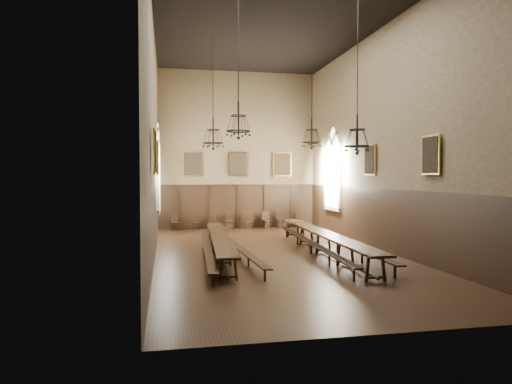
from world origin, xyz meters
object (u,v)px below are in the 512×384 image
object	(u,v)px
chair_1	(196,225)
bench_right_inner	(311,246)
table_right	(323,243)
chandelier_front_right	(357,136)
bench_left_outer	(207,250)
chandelier_back_right	(312,136)
chair_4	(249,224)
bench_right_outer	(337,245)
chandelier_back_left	(213,136)
chair_5	(267,223)
chair_6	(281,223)
chair_3	(229,224)
table_left	(220,245)
bench_left_inner	(236,249)
chandelier_front_left	(238,120)
chair_0	(175,226)
chair_2	(213,225)
chair_7	(299,223)

from	to	relation	value
chair_1	bench_right_inner	bearing A→B (deg)	-63.65
table_right	chandelier_front_right	xyz separation A→B (m)	(0.30, -2.43, 3.93)
bench_left_outer	chandelier_back_right	bearing A→B (deg)	27.31
chair_4	chandelier_back_right	xyz separation A→B (m)	(1.70, -6.14, 4.52)
bench_right_inner	bench_right_outer	xyz separation A→B (m)	(1.13, 0.16, 0.00)
chandelier_back_left	bench_left_outer	bearing A→B (deg)	-100.09
chair_5	chair_6	size ratio (longest dim) A/B	0.96
chair_5	chair_6	world-z (taller)	chair_6
chair_3	chandelier_front_right	bearing A→B (deg)	-78.61
chair_5	chandelier_back_right	bearing A→B (deg)	-96.02
chair_6	table_left	bearing A→B (deg)	-117.47
chair_3	chandelier_back_left	bearing A→B (deg)	-107.08
chair_6	chandelier_back_right	world-z (taller)	chandelier_back_right
table_left	chair_3	world-z (taller)	chair_3
bench_left_outer	chair_6	bearing A→B (deg)	60.03
bench_right_inner	chair_3	size ratio (longest dim) A/B	11.15
bench_left_inner	table_right	bearing A→B (deg)	-3.20
bench_right_outer	chandelier_back_left	bearing A→B (deg)	149.12
chair_1	chandelier_front_left	xyz separation A→B (m)	(0.66, -11.11, 4.52)
chair_0	chandelier_back_right	distance (m)	9.70
bench_left_outer	chair_2	distance (m)	8.85
chair_0	chair_1	distance (m)	1.16
chair_2	chandelier_front_left	distance (m)	12.11
table_right	chair_3	size ratio (longest dim) A/B	11.74
bench_left_outer	chandelier_front_right	xyz separation A→B (m)	(4.81, -2.42, 4.07)
chair_0	chair_2	xyz separation A→B (m)	(2.11, 0.01, -0.01)
table_left	chair_3	xyz separation A→B (m)	(1.52, 8.34, -0.10)
chair_6	bench_left_outer	bearing A→B (deg)	-118.89
bench_left_inner	chandelier_front_left	size ratio (longest dim) A/B	2.00
table_right	chair_7	bearing A→B (deg)	79.66
chandelier_back_left	chandelier_front_left	world-z (taller)	same
chair_3	chandelier_front_left	distance (m)	12.15
chair_2	chair_0	bearing A→B (deg)	-169.15
table_left	chair_4	size ratio (longest dim) A/B	10.90
chair_3	bench_left_inner	bearing A→B (deg)	-98.75
table_left	bench_left_inner	xyz separation A→B (m)	(0.59, -0.21, -0.10)
chair_2	chair_4	bearing A→B (deg)	6.53
chair_1	table_left	bearing A→B (deg)	-85.42
bench_right_inner	chair_2	size ratio (longest dim) A/B	11.57
chair_0	chair_6	size ratio (longest dim) A/B	0.87
chair_1	chandelier_back_right	size ratio (longest dim) A/B	0.19
bench_left_outer	chair_5	distance (m)	9.61
bench_left_inner	chandelier_back_left	xyz separation A→B (m)	(-0.57, 2.78, 4.47)
chair_6	bench_right_outer	bearing A→B (deg)	-87.71
bench_right_inner	chandelier_front_left	size ratio (longest dim) A/B	2.17
bench_left_outer	chair_4	bearing A→B (deg)	70.10
chair_7	table_left	bearing A→B (deg)	-105.96
bench_right_inner	chair_5	world-z (taller)	chair_5
bench_left_outer	chair_3	distance (m)	9.00
bench_left_inner	chandelier_back_right	world-z (taller)	chandelier_back_right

